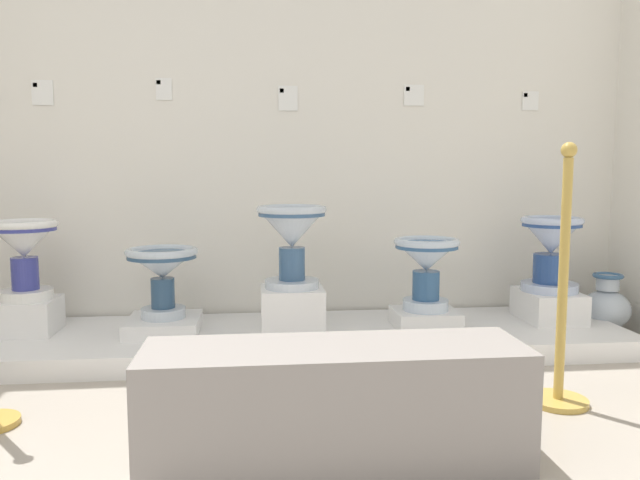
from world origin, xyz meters
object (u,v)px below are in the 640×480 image
info_placard_third (288,98)px  decorative_vase_companion (606,307)px  antique_toilet_rightmost (292,232)px  info_placard_second (164,89)px  antique_toilet_pale_glazed (162,267)px  plinth_block_slender_white (425,318)px  antique_toilet_slender_white (426,261)px  plinth_block_central_ornate (548,306)px  plinth_block_squat_floral (27,316)px  antique_toilet_squat_floral (24,246)px  stanchion_post_near_right (561,324)px  info_placard_first (42,92)px  plinth_block_pale_glazed (164,325)px  info_placard_fourth (414,95)px  museum_bench (335,405)px  antique_toilet_central_ornate (551,245)px  plinth_block_rightmost (292,309)px  info_placard_fifth (530,101)px

info_placard_third → decorative_vase_companion: (1.88, -0.33, -1.24)m
antique_toilet_rightmost → info_placard_second: size_ratio=3.49×
antique_toilet_pale_glazed → plinth_block_slender_white: (1.43, -0.03, -0.31)m
antique_toilet_slender_white → plinth_block_central_ornate: bearing=5.3°
plinth_block_squat_floral → antique_toilet_squat_floral: (-0.00, 0.00, 0.38)m
stanchion_post_near_right → plinth_block_squat_floral: bearing=158.0°
antique_toilet_pale_glazed → antique_toilet_rightmost: antique_toilet_rightmost is taller
antique_toilet_squat_floral → info_placard_first: 0.91m
plinth_block_pale_glazed → antique_toilet_rightmost: antique_toilet_rightmost is taller
info_placard_fourth → antique_toilet_pale_glazed: bearing=-163.9°
info_placard_first → museum_bench: 2.59m
decorative_vase_companion → antique_toilet_rightmost: bearing=-175.6°
antique_toilet_rightmost → info_placard_fourth: bearing=31.3°
antique_toilet_rightmost → museum_bench: antique_toilet_rightmost is taller
antique_toilet_pale_glazed → antique_toilet_squat_floral: bearing=174.7°
antique_toilet_slender_white → info_placard_second: size_ratio=3.17×
plinth_block_squat_floral → antique_toilet_slender_white: size_ratio=0.76×
antique_toilet_central_ornate → antique_toilet_squat_floral: bearing=179.5°
plinth_block_pale_glazed → info_placard_first: bearing=149.1°
antique_toilet_squat_floral → info_placard_fourth: size_ratio=3.40×
antique_toilet_central_ornate → info_placard_third: bearing=165.6°
info_placard_first → plinth_block_central_ornate: bearing=-7.5°
antique_toilet_slender_white → stanchion_post_near_right: bearing=-70.8°
plinth_block_slender_white → info_placard_third: info_placard_third is taller
plinth_block_central_ornate → museum_bench: size_ratio=0.31×
plinth_block_rightmost → plinth_block_pale_glazed: bearing=175.9°
plinth_block_pale_glazed → antique_toilet_squat_floral: bearing=174.7°
antique_toilet_squat_floral → stanchion_post_near_right: bearing=-22.0°
antique_toilet_central_ornate → plinth_block_rightmost: bearing=-176.6°
info_placard_fourth → antique_toilet_squat_floral: bearing=-170.7°
info_placard_first → info_placard_fourth: bearing=-0.0°
info_placard_first → info_placard_fifth: info_placard_first is taller
plinth_block_pale_glazed → info_placard_fourth: 1.99m
plinth_block_squat_floral → info_placard_first: size_ratio=2.17×
museum_bench → info_placard_fifth: bearing=50.6°
antique_toilet_slender_white → stanchion_post_near_right: stanchion_post_near_right is taller
museum_bench → stanchion_post_near_right: bearing=22.7°
info_placard_fifth → decorative_vase_companion: 1.34m
plinth_block_central_ornate → antique_toilet_squat_floral: bearing=179.5°
info_placard_fourth → plinth_block_squat_floral: bearing=-170.7°
antique_toilet_squat_floral → antique_toilet_rightmost: bearing=-4.7°
antique_toilet_pale_glazed → antique_toilet_slender_white: (1.43, -0.03, 0.02)m
antique_toilet_pale_glazed → antique_toilet_central_ornate: antique_toilet_central_ornate is taller
antique_toilet_slender_white → info_placard_third: info_placard_third is taller
antique_toilet_central_ornate → info_placard_first: (-2.89, 0.38, 0.87)m
antique_toilet_pale_glazed → antique_toilet_rightmost: size_ratio=0.86×
antique_toilet_pale_glazed → antique_toilet_slender_white: bearing=-1.1°
info_placard_first → info_placard_second: info_placard_second is taller
antique_toilet_squat_floral → antique_toilet_slender_white: 2.16m
plinth_block_squat_floral → stanchion_post_near_right: (2.47, -1.00, 0.14)m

